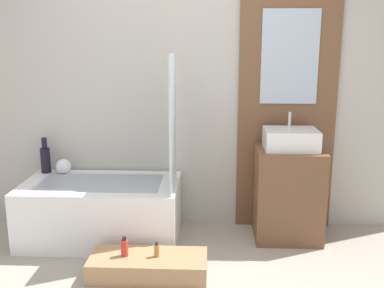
{
  "coord_description": "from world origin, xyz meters",
  "views": [
    {
      "loc": [
        0.24,
        -2.41,
        1.68
      ],
      "look_at": [
        0.1,
        0.7,
        0.96
      ],
      "focal_mm": 42.0,
      "sensor_mm": 36.0,
      "label": 1
    }
  ],
  "objects_px": {
    "sink": "(291,139)",
    "vase_round_light": "(63,166)",
    "bathtub": "(102,210)",
    "bottle_soap_secondary": "(157,250)",
    "wooden_step_bench": "(148,266)",
    "vase_tall_dark": "(45,158)",
    "bottle_soap_primary": "(125,247)"
  },
  "relations": [
    {
      "from": "sink",
      "to": "vase_round_light",
      "type": "height_order",
      "value": "sink"
    },
    {
      "from": "bathtub",
      "to": "bottle_soap_secondary",
      "type": "distance_m",
      "value": 0.83
    },
    {
      "from": "wooden_step_bench",
      "to": "bottle_soap_secondary",
      "type": "bearing_deg",
      "value": 0.0
    },
    {
      "from": "vase_tall_dark",
      "to": "vase_round_light",
      "type": "relative_size",
      "value": 2.44
    },
    {
      "from": "wooden_step_bench",
      "to": "bathtub",
      "type": "bearing_deg",
      "value": 128.31
    },
    {
      "from": "bathtub",
      "to": "wooden_step_bench",
      "type": "relative_size",
      "value": 1.55
    },
    {
      "from": "bathtub",
      "to": "bottle_soap_primary",
      "type": "height_order",
      "value": "bathtub"
    },
    {
      "from": "wooden_step_bench",
      "to": "vase_round_light",
      "type": "xyz_separation_m",
      "value": [
        -0.88,
        0.87,
        0.49
      ]
    },
    {
      "from": "wooden_step_bench",
      "to": "vase_round_light",
      "type": "height_order",
      "value": "vase_round_light"
    },
    {
      "from": "bottle_soap_primary",
      "to": "bathtub",
      "type": "bearing_deg",
      "value": 117.18
    },
    {
      "from": "bottle_soap_primary",
      "to": "bottle_soap_secondary",
      "type": "distance_m",
      "value": 0.23
    },
    {
      "from": "wooden_step_bench",
      "to": "vase_tall_dark",
      "type": "relative_size",
      "value": 2.65
    },
    {
      "from": "sink",
      "to": "vase_tall_dark",
      "type": "height_order",
      "value": "sink"
    },
    {
      "from": "vase_tall_dark",
      "to": "bottle_soap_primary",
      "type": "bearing_deg",
      "value": -45.33
    },
    {
      "from": "vase_round_light",
      "to": "bottle_soap_primary",
      "type": "distance_m",
      "value": 1.18
    },
    {
      "from": "sink",
      "to": "bathtub",
      "type": "bearing_deg",
      "value": -176.04
    },
    {
      "from": "wooden_step_bench",
      "to": "vase_round_light",
      "type": "distance_m",
      "value": 1.33
    },
    {
      "from": "vase_tall_dark",
      "to": "vase_round_light",
      "type": "bearing_deg",
      "value": -7.73
    },
    {
      "from": "bathtub",
      "to": "bottle_soap_secondary",
      "type": "xyz_separation_m",
      "value": [
        0.55,
        -0.61,
        -0.05
      ]
    },
    {
      "from": "vase_round_light",
      "to": "vase_tall_dark",
      "type": "bearing_deg",
      "value": 172.27
    },
    {
      "from": "wooden_step_bench",
      "to": "vase_tall_dark",
      "type": "distance_m",
      "value": 1.48
    },
    {
      "from": "bottle_soap_secondary",
      "to": "vase_tall_dark",
      "type": "bearing_deg",
      "value": 141.37
    },
    {
      "from": "vase_round_light",
      "to": "bathtub",
      "type": "bearing_deg",
      "value": -32.49
    },
    {
      "from": "bottle_soap_secondary",
      "to": "bottle_soap_primary",
      "type": "bearing_deg",
      "value": 180.0
    },
    {
      "from": "wooden_step_bench",
      "to": "sink",
      "type": "distance_m",
      "value": 1.54
    },
    {
      "from": "wooden_step_bench",
      "to": "sink",
      "type": "xyz_separation_m",
      "value": [
        1.11,
        0.72,
        0.8
      ]
    },
    {
      "from": "vase_tall_dark",
      "to": "bottle_soap_secondary",
      "type": "height_order",
      "value": "vase_tall_dark"
    },
    {
      "from": "bathtub",
      "to": "bottle_soap_primary",
      "type": "distance_m",
      "value": 0.69
    },
    {
      "from": "wooden_step_bench",
      "to": "bottle_soap_secondary",
      "type": "height_order",
      "value": "bottle_soap_secondary"
    },
    {
      "from": "vase_tall_dark",
      "to": "wooden_step_bench",
      "type": "bearing_deg",
      "value": -40.29
    },
    {
      "from": "sink",
      "to": "vase_tall_dark",
      "type": "bearing_deg",
      "value": 175.63
    },
    {
      "from": "bathtub",
      "to": "wooden_step_bench",
      "type": "bearing_deg",
      "value": -51.69
    }
  ]
}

